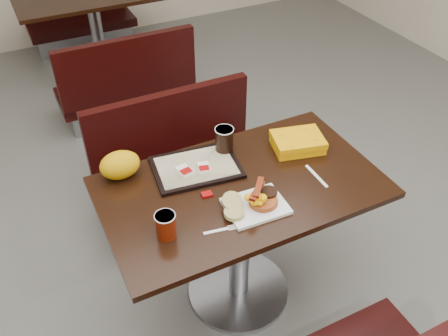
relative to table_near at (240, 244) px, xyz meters
name	(u,v)px	position (x,y,z in m)	size (l,w,h in m)	color
floor	(238,291)	(0.00, 0.00, -0.38)	(6.00, 7.00, 0.01)	slate
table_near	(240,244)	(0.00, 0.00, 0.00)	(1.20, 0.70, 0.75)	black
bench_near_n	(184,164)	(0.00, 0.70, -0.02)	(1.00, 0.46, 0.72)	black
table_far	(98,37)	(0.00, 2.60, 0.00)	(1.20, 0.70, 0.75)	black
bench_far_s	(122,74)	(0.00, 1.90, -0.02)	(1.00, 0.46, 0.72)	black
bench_far_n	(79,10)	(0.00, 3.30, -0.02)	(1.00, 0.46, 0.72)	black
platter	(256,206)	(-0.01, -0.15, 0.38)	(0.24, 0.19, 0.01)	white
pancake_stack	(263,200)	(0.02, -0.15, 0.40)	(0.12, 0.12, 0.02)	#9F491A
sausage_patty	(269,192)	(0.05, -0.13, 0.42)	(0.07, 0.07, 0.01)	black
scrambled_eggs	(256,197)	(-0.02, -0.15, 0.44)	(0.08, 0.07, 0.04)	#FFBD05
bacon_strips	(257,190)	(-0.01, -0.15, 0.47)	(0.14, 0.06, 0.01)	#4F0506
muffin_bottom	(234,213)	(-0.12, -0.16, 0.40)	(0.08, 0.08, 0.02)	tan
muffin_top	(232,201)	(-0.10, -0.11, 0.41)	(0.08, 0.08, 0.02)	tan
coffee_cup_near	(166,226)	(-0.39, -0.13, 0.43)	(0.08, 0.08, 0.11)	#911705
fork	(216,231)	(-0.22, -0.20, 0.38)	(0.14, 0.02, 0.00)	white
knife	(316,176)	(0.32, -0.10, 0.38)	(0.16, 0.01, 0.00)	white
condiment_ketchup	(207,194)	(-0.16, 0.00, 0.38)	(0.04, 0.03, 0.01)	#8C0504
tray	(196,167)	(-0.13, 0.18, 0.38)	(0.38, 0.27, 0.02)	black
hashbrown_sleeve_left	(184,171)	(-0.20, 0.16, 0.40)	(0.05, 0.07, 0.02)	silver
hashbrown_sleeve_right	(204,168)	(-0.11, 0.15, 0.40)	(0.05, 0.07, 0.02)	silver
coffee_cup_far	(224,139)	(0.04, 0.24, 0.45)	(0.08, 0.08, 0.11)	black
clamshell	(298,142)	(0.36, 0.12, 0.41)	(0.23, 0.17, 0.06)	orange
paper_bag	(120,165)	(-0.44, 0.29, 0.44)	(0.18, 0.13, 0.12)	#CAA506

